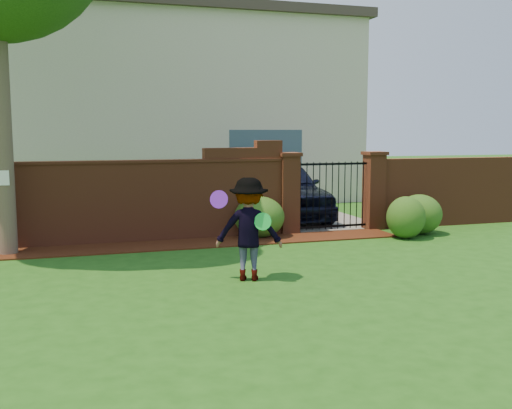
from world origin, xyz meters
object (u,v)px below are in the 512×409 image
object	(u,v)px
car	(283,190)
frisbee_purple	(219,199)
man	(248,229)
frisbee_green	(263,221)

from	to	relation	value
car	frisbee_purple	distance (m)	6.85
frisbee_purple	car	bearing A→B (deg)	61.70
man	frisbee_purple	distance (m)	0.68
man	frisbee_green	distance (m)	0.33
man	frisbee_green	world-z (taller)	man
frisbee_green	man	bearing A→B (deg)	124.96
car	man	world-z (taller)	man
car	frisbee_purple	size ratio (longest dim) A/B	16.30
frisbee_purple	frisbee_green	xyz separation A→B (m)	(0.64, -0.25, -0.34)
car	frisbee_green	distance (m)	6.78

